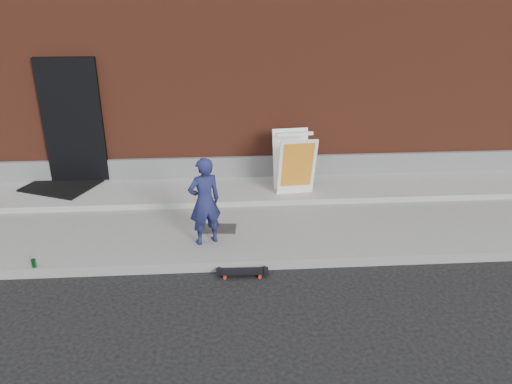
{
  "coord_description": "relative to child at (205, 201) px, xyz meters",
  "views": [
    {
      "loc": [
        0.09,
        -5.95,
        3.76
      ],
      "look_at": [
        0.54,
        0.8,
        0.85
      ],
      "focal_mm": 35.0,
      "sensor_mm": 36.0,
      "label": 1
    }
  ],
  "objects": [
    {
      "name": "soda_can",
      "position": [
        -2.31,
        -0.55,
        -0.6
      ],
      "size": [
        0.08,
        0.08,
        0.12
      ],
      "primitive_type": "cylinder",
      "rotation": [
        0.0,
        0.0,
        0.39
      ],
      "color": "#187B35",
      "rests_on": "sidewalk"
    },
    {
      "name": "pizza_sign",
      "position": [
        1.52,
        1.6,
        -0.02
      ],
      "size": [
        0.71,
        0.82,
        1.08
      ],
      "color": "white",
      "rests_on": "apron"
    },
    {
      "name": "utility_plate",
      "position": [
        0.19,
        0.4,
        -0.65
      ],
      "size": [
        0.55,
        0.38,
        0.02
      ],
      "primitive_type": "cube",
      "rotation": [
        0.0,
        0.0,
        -0.08
      ],
      "color": "#525257",
      "rests_on": "sidewalk"
    },
    {
      "name": "apron",
      "position": [
        0.21,
        1.8,
        -0.61
      ],
      "size": [
        20.0,
        1.2,
        0.1
      ],
      "primitive_type": "cube",
      "color": "gray",
      "rests_on": "sidewalk"
    },
    {
      "name": "building",
      "position": [
        0.21,
        6.4,
        1.69
      ],
      "size": [
        20.0,
        8.1,
        5.0
      ],
      "color": "#5E291A",
      "rests_on": "ground"
    },
    {
      "name": "child",
      "position": [
        0.0,
        0.0,
        0.0
      ],
      "size": [
        0.57,
        0.48,
        1.32
      ],
      "primitive_type": "imported",
      "rotation": [
        0.0,
        0.0,
        3.53
      ],
      "color": "#1B204E",
      "rests_on": "sidewalk"
    },
    {
      "name": "skateboard",
      "position": [
        0.5,
        -0.72,
        -0.75
      ],
      "size": [
        0.69,
        0.2,
        0.08
      ],
      "color": "red",
      "rests_on": "ground"
    },
    {
      "name": "doormat",
      "position": [
        -2.69,
        2.1,
        -0.55
      ],
      "size": [
        1.46,
        1.35,
        0.03
      ],
      "primitive_type": "cube",
      "rotation": [
        0.0,
        0.0,
        -0.41
      ],
      "color": "black",
      "rests_on": "apron"
    },
    {
      "name": "sidewalk",
      "position": [
        0.21,
        0.9,
        -0.74
      ],
      "size": [
        20.0,
        3.0,
        0.15
      ],
      "primitive_type": "cube",
      "color": "gray",
      "rests_on": "ground"
    },
    {
      "name": "ground",
      "position": [
        0.21,
        -0.6,
        -0.81
      ],
      "size": [
        80.0,
        80.0,
        0.0
      ],
      "primitive_type": "plane",
      "color": "black",
      "rests_on": "ground"
    }
  ]
}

